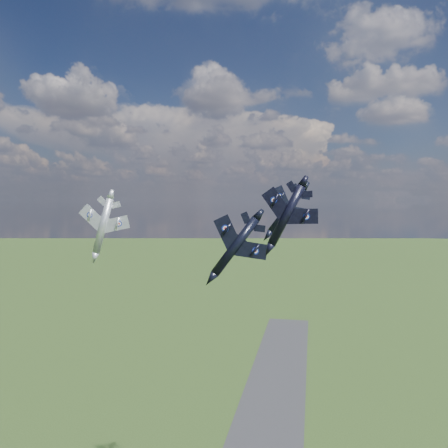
% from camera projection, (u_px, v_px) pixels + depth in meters
% --- Properties ---
extents(jet_lead_navy, '(15.36, 18.92, 9.86)m').
position_uv_depth(jet_lead_navy, '(235.00, 246.00, 76.02)').
color(jet_lead_navy, black).
extents(jet_right_navy, '(9.93, 13.41, 6.72)m').
position_uv_depth(jet_right_navy, '(286.00, 215.00, 63.78)').
color(jet_right_navy, black).
extents(jet_high_navy, '(15.22, 18.39, 9.54)m').
position_uv_depth(jet_high_navy, '(287.00, 210.00, 93.03)').
color(jet_high_navy, black).
extents(jet_left_silver, '(13.61, 17.10, 6.24)m').
position_uv_depth(jet_left_silver, '(103.00, 226.00, 88.50)').
color(jet_left_silver, '#ADAFB8').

